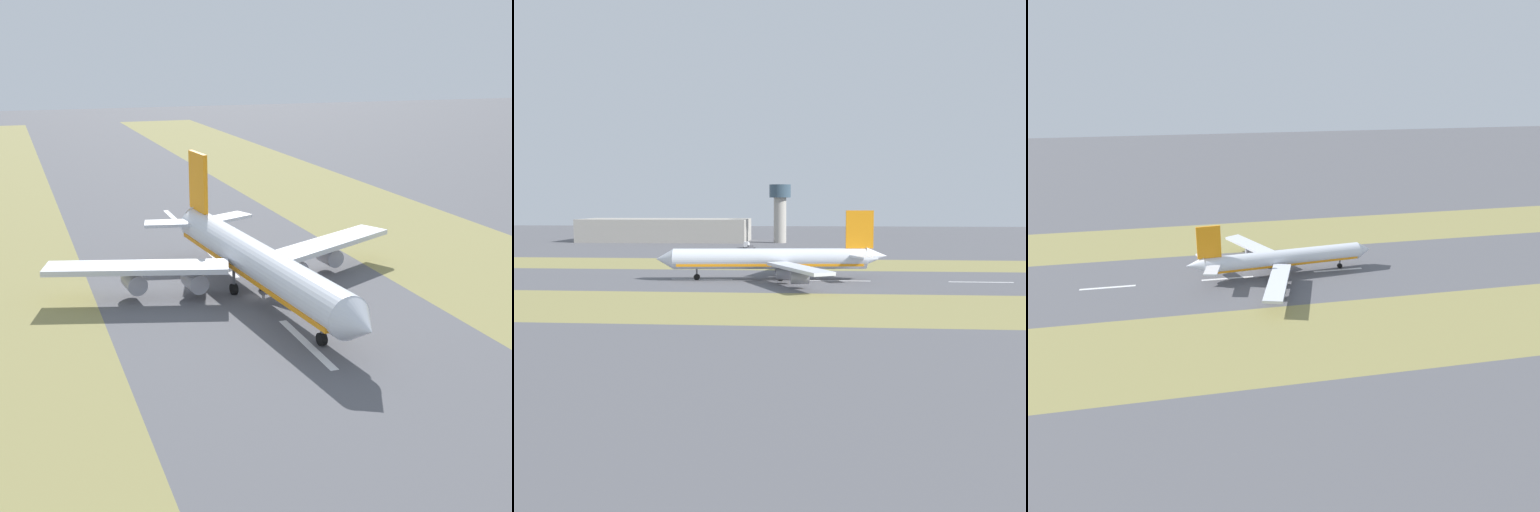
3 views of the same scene
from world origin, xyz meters
The scene contains 11 objects.
ground_plane centered at (0.00, 0.00, 0.00)m, with size 800.00×800.00×0.00m, color #56565B.
grass_median_west centered at (-45.00, 0.00, 0.00)m, with size 40.00×600.00×0.01m, color olive.
grass_median_east centered at (45.00, 0.00, 0.00)m, with size 40.00×600.00×0.01m, color olive.
centreline_dash_near centered at (0.00, -59.77, 0.01)m, with size 1.20×18.00×0.01m, color silver.
centreline_dash_mid centered at (0.00, -19.77, 0.01)m, with size 1.20×18.00×0.01m, color silver.
centreline_dash_far centered at (0.00, 20.23, 0.01)m, with size 1.20×18.00×0.01m, color silver.
airplane_main_jet centered at (0.47, -1.67, 6.02)m, with size 63.85×67.22×20.20m.
terminal_building centered at (171.48, 74.28, 6.53)m, with size 36.00×96.29×13.07m, color #A39E93.
control_tower centered at (161.75, 6.97, 20.00)m, with size 12.00×12.00×32.44m.
service_truck centered at (122.36, 21.24, 1.67)m, with size 6.07×2.72×3.10m.
apron_car centered at (113.67, 18.23, 1.00)m, with size 3.75×4.71×2.03m.
Camera 2 is at (-172.01, -12.96, 22.43)m, focal length 42.00 mm.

